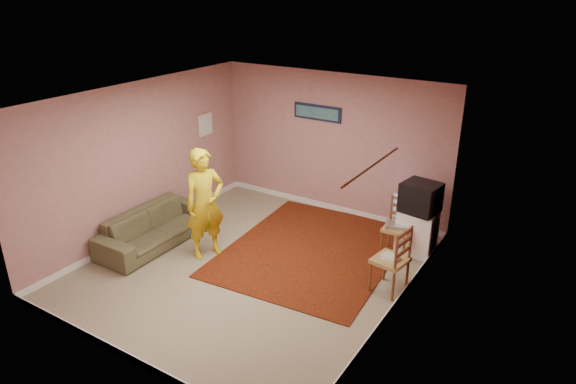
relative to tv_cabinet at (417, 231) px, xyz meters
The scene contains 26 objects.
ground 2.65m from the tv_cabinet, 137.89° to the right, with size 5.00×5.00×0.00m, color gray.
wall_back 2.29m from the tv_cabinet, 159.28° to the left, with size 4.50×0.02×2.60m, color tan.
wall_front 4.78m from the tv_cabinet, 114.58° to the right, with size 4.50×0.02×2.60m, color tan.
wall_left 4.65m from the tv_cabinet, 157.24° to the right, with size 0.02×5.00×2.60m, color tan.
wall_right 2.02m from the tv_cabinet, 80.34° to the right, with size 0.02×5.00×2.60m, color tan.
ceiling 3.46m from the tv_cabinet, 137.89° to the right, with size 4.50×5.00×0.02m, color silver.
baseboard_back 2.10m from the tv_cabinet, 159.54° to the left, with size 4.50×0.02×0.10m, color white.
baseboard_front 4.69m from the tv_cabinet, 114.63° to the right, with size 4.50×0.02×0.10m, color white.
baseboard_left 4.56m from the tv_cabinet, 157.19° to the right, with size 0.02×5.00×0.10m, color white.
baseboard_right 1.81m from the tv_cabinet, 80.66° to the right, with size 0.02×5.00×0.10m, color white.
window 2.89m from the tv_cabinet, 83.70° to the right, with size 0.01×1.10×1.50m, color black.
curtain_sheer 2.96m from the tv_cabinet, 84.31° to the right, with size 0.01×0.75×2.10m, color white.
curtain_floral 2.31m from the tv_cabinet, 82.85° to the right, with size 0.01×0.35×2.10m, color beige.
curtain_rod 3.32m from the tv_cabinet, 84.64° to the right, with size 0.02×0.02×1.40m, color brown.
picture_back 2.79m from the tv_cabinet, 162.63° to the left, with size 0.95×0.04×0.28m.
picture_left 4.34m from the tv_cabinet, behind, with size 0.04×0.38×0.42m.
area_rug 1.71m from the tv_cabinet, 148.55° to the right, with size 2.54×3.17×0.02m, color black.
tv_cabinet is the anchor object (origin of this frame).
crt_tv 0.59m from the tv_cabinet, behind, with size 0.62×0.57×0.47m.
chair_a 0.41m from the tv_cabinet, 132.74° to the right, with size 0.43×0.41×0.51m.
dvd_player 0.38m from the tv_cabinet, 132.74° to the right, with size 0.38×0.27×0.07m, color silver.
blue_throw 0.47m from the tv_cabinet, 164.19° to the right, with size 0.36×0.05×0.38m, color #95B4F4.
chair_b 1.32m from the tv_cabinet, 87.79° to the right, with size 0.49×0.51×0.54m.
game_console 1.31m from the tv_cabinet, 87.79° to the right, with size 0.23×0.17×0.05m, color silver.
sofa 4.26m from the tv_cabinet, 151.60° to the right, with size 2.02×0.79×0.59m, color brown.
person 3.38m from the tv_cabinet, 146.40° to the right, with size 0.64×0.42×1.76m, color gold.
Camera 1 is at (4.09, -5.52, 4.08)m, focal length 32.00 mm.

